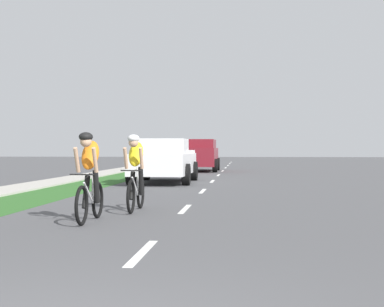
% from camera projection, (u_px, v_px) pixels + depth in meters
% --- Properties ---
extents(ground_plane, '(120.00, 120.00, 0.00)m').
position_uv_depth(ground_plane, '(214.00, 180.00, 23.38)').
color(ground_plane, '#4C4C4F').
extents(grass_verge, '(1.84, 70.00, 0.01)m').
position_uv_depth(grass_verge, '(112.00, 179.00, 23.77)').
color(grass_verge, '#2D6026').
rests_on(grass_verge, ground_plane).
extents(sidewalk_concrete, '(1.49, 70.00, 0.10)m').
position_uv_depth(sidewalk_concrete, '(73.00, 179.00, 23.93)').
color(sidewalk_concrete, '#B2ADA3').
rests_on(sidewalk_concrete, ground_plane).
extents(lane_markings_center, '(0.12, 52.71, 0.01)m').
position_uv_depth(lane_markings_center, '(218.00, 175.00, 27.36)').
color(lane_markings_center, white).
rests_on(lane_markings_center, ground_plane).
extents(cyclist_lead, '(0.42, 1.72, 1.58)m').
position_uv_depth(cyclist_lead, '(90.00, 176.00, 10.04)').
color(cyclist_lead, black).
rests_on(cyclist_lead, ground_plane).
extents(cyclist_trailing, '(0.42, 1.72, 1.58)m').
position_uv_depth(cyclist_trailing, '(136.00, 172.00, 11.75)').
color(cyclist_trailing, black).
rests_on(cyclist_trailing, ground_plane).
extents(pickup_white, '(2.22, 5.10, 1.64)m').
position_uv_depth(pickup_white, '(164.00, 161.00, 21.36)').
color(pickup_white, silver).
rests_on(pickup_white, ground_plane).
extents(suv_maroon, '(2.15, 4.70, 1.79)m').
position_uv_depth(suv_maroon, '(199.00, 154.00, 32.04)').
color(suv_maroon, maroon).
rests_on(suv_maroon, ground_plane).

